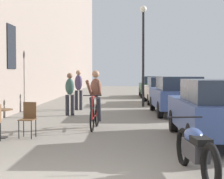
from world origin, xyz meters
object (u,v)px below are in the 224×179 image
(parked_car_nearest, at_px, (216,109))
(parked_car_second, at_px, (176,95))
(parked_car_fourth, at_px, (152,86))
(parked_motorcycle, at_px, (196,150))
(cafe_chair_mid_toward_street, at_px, (28,117))
(parked_car_third, at_px, (161,90))
(cyclist_on_bicycle, at_px, (95,101))
(cafe_table_mid, at_px, (0,117))
(street_lamp, at_px, (143,43))
(pedestrian_near, at_px, (70,92))
(pedestrian_mid, at_px, (79,88))

(parked_car_nearest, bearing_deg, parked_car_second, 90.66)
(parked_car_fourth, xyz_separation_m, parked_motorcycle, (-0.88, -20.17, -0.34))
(cafe_chair_mid_toward_street, bearing_deg, parked_car_third, 67.70)
(cafe_chair_mid_toward_street, distance_m, parked_car_third, 11.77)
(cyclist_on_bicycle, bearing_deg, parked_car_fourth, 79.29)
(cafe_table_mid, distance_m, street_lamp, 10.21)
(cyclist_on_bicycle, height_order, parked_car_third, cyclist_on_bicycle)
(cafe_table_mid, height_order, street_lamp, street_lamp)
(pedestrian_near, height_order, street_lamp, street_lamp)
(pedestrian_mid, xyz_separation_m, street_lamp, (2.96, 1.76, 2.11))
(street_lamp, relative_size, parked_motorcycle, 2.29)
(parked_car_nearest, height_order, parked_car_third, parked_car_nearest)
(cafe_table_mid, bearing_deg, parked_motorcycle, -38.28)
(cyclist_on_bicycle, bearing_deg, parked_car_second, 52.51)
(pedestrian_near, height_order, parked_car_third, pedestrian_near)
(parked_motorcycle, bearing_deg, parked_car_third, 86.28)
(parked_car_nearest, bearing_deg, cafe_chair_mid_toward_street, 174.36)
(cafe_chair_mid_toward_street, xyz_separation_m, cyclist_on_bicycle, (1.57, 1.68, 0.29))
(cafe_table_mid, distance_m, parked_car_third, 12.13)
(street_lamp, distance_m, parked_motorcycle, 12.64)
(street_lamp, bearing_deg, parked_car_nearest, -82.68)
(parked_car_fourth, bearing_deg, parked_car_nearest, -89.45)
(pedestrian_mid, relative_size, street_lamp, 0.36)
(cyclist_on_bicycle, xyz_separation_m, parked_car_nearest, (3.01, -2.13, -0.04))
(pedestrian_near, height_order, parked_motorcycle, pedestrian_near)
(cafe_table_mid, relative_size, pedestrian_mid, 0.41)
(cafe_table_mid, relative_size, parked_car_third, 0.18)
(parked_car_second, distance_m, parked_motorcycle, 9.00)
(cyclist_on_bicycle, distance_m, pedestrian_mid, 5.61)
(pedestrian_mid, xyz_separation_m, parked_motorcycle, (3.12, -10.59, -0.59))
(pedestrian_mid, bearing_deg, cyclist_on_bicycle, -78.16)
(parked_car_nearest, bearing_deg, pedestrian_mid, 118.65)
(parked_car_third, bearing_deg, cafe_table_mid, -115.26)
(pedestrian_mid, relative_size, parked_motorcycle, 0.83)
(cafe_table_mid, distance_m, parked_motorcycle, 5.41)
(pedestrian_mid, distance_m, street_lamp, 4.03)
(cafe_chair_mid_toward_street, height_order, parked_motorcycle, cafe_chair_mid_toward_street)
(pedestrian_mid, bearing_deg, cafe_table_mid, -98.81)
(pedestrian_near, relative_size, parked_car_fourth, 0.41)
(pedestrian_near, distance_m, parked_car_third, 7.21)
(cyclist_on_bicycle, distance_m, parked_car_second, 4.84)
(cafe_chair_mid_toward_street, distance_m, cyclist_on_bicycle, 2.32)
(street_lamp, distance_m, parked_car_nearest, 9.74)
(pedestrian_near, relative_size, parked_car_nearest, 0.39)
(pedestrian_mid, xyz_separation_m, parked_car_second, (4.09, -1.65, -0.22))
(cafe_chair_mid_toward_street, height_order, pedestrian_mid, pedestrian_mid)
(cafe_chair_mid_toward_street, relative_size, pedestrian_mid, 0.50)
(cafe_chair_mid_toward_street, height_order, parked_car_second, parked_car_second)
(pedestrian_near, xyz_separation_m, parked_car_fourth, (4.07, 11.76, -0.18))
(cafe_table_mid, distance_m, cyclist_on_bicycle, 2.89)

